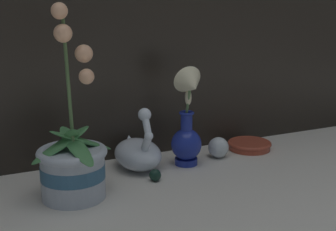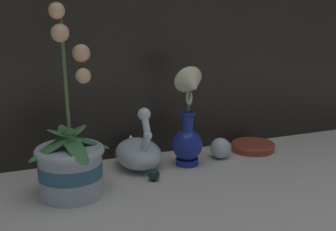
# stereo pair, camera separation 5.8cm
# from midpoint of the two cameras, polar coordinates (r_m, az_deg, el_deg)

# --- Properties ---
(ground_plane) EXTENTS (2.80, 2.80, 0.00)m
(ground_plane) POSITION_cam_midpoint_polar(r_m,az_deg,el_deg) (1.14, 2.41, -9.07)
(ground_plane) COLOR beige
(orchid_potted_plant) EXTENTS (0.21, 0.21, 0.44)m
(orchid_potted_plant) POSITION_cam_midpoint_polar(r_m,az_deg,el_deg) (1.10, -13.01, -5.54)
(orchid_potted_plant) COLOR #B2BCCC
(orchid_potted_plant) RESTS_ON ground_plane
(swan_figurine) EXTENTS (0.12, 0.19, 0.18)m
(swan_figurine) POSITION_cam_midpoint_polar(r_m,az_deg,el_deg) (1.27, -5.05, -4.45)
(swan_figurine) COLOR silver
(swan_figurine) RESTS_ON ground_plane
(blue_vase) EXTENTS (0.08, 0.11, 0.28)m
(blue_vase) POSITION_cam_midpoint_polar(r_m,az_deg,el_deg) (1.27, 1.13, -1.33)
(blue_vase) COLOR navy
(blue_vase) RESTS_ON ground_plane
(glass_sphere) EXTENTS (0.06, 0.06, 0.06)m
(glass_sphere) POSITION_cam_midpoint_polar(r_m,az_deg,el_deg) (1.36, 4.96, -3.90)
(glass_sphere) COLOR silver
(glass_sphere) RESTS_ON ground_plane
(amber_dish) EXTENTS (0.13, 0.13, 0.02)m
(amber_dish) POSITION_cam_midpoint_polar(r_m,az_deg,el_deg) (1.45, 8.77, -3.55)
(amber_dish) COLOR #A8422D
(amber_dish) RESTS_ON ground_plane
(glass_bauble) EXTENTS (0.03, 0.03, 0.03)m
(glass_bauble) POSITION_cam_midpoint_polar(r_m,az_deg,el_deg) (1.19, -2.98, -7.28)
(glass_bauble) COLOR #142D23
(glass_bauble) RESTS_ON ground_plane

